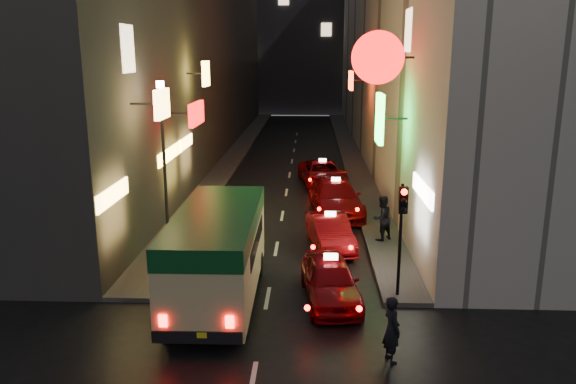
# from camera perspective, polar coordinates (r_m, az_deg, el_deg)

# --- Properties ---
(building_left) EXTENTS (7.65, 52.00, 18.00)m
(building_left) POSITION_cam_1_polar(r_m,az_deg,el_deg) (42.54, -10.70, 15.93)
(building_left) COLOR #33312F
(building_left) RESTS_ON ground
(building_right) EXTENTS (8.26, 52.00, 18.00)m
(building_right) POSITION_cam_1_polar(r_m,az_deg,el_deg) (42.06, 11.97, 15.90)
(building_right) COLOR #AAA79C
(building_right) RESTS_ON ground
(building_far) EXTENTS (30.00, 10.00, 22.00)m
(building_far) POSITION_cam_1_polar(r_m,az_deg,el_deg) (73.59, 1.38, 16.79)
(building_far) COLOR #2F2F33
(building_far) RESTS_ON ground
(sidewalk_left) EXTENTS (1.50, 52.00, 0.15)m
(sidewalk_left) POSITION_cam_1_polar(r_m,az_deg,el_deg) (42.49, -5.21, 4.03)
(sidewalk_left) COLOR #464441
(sidewalk_left) RESTS_ON ground
(sidewalk_right) EXTENTS (1.50, 52.00, 0.15)m
(sidewalk_right) POSITION_cam_1_polar(r_m,az_deg,el_deg) (42.23, 6.33, 3.94)
(sidewalk_right) COLOR #464441
(sidewalk_right) RESTS_ON ground
(minibus) EXTENTS (2.37, 6.62, 2.84)m
(minibus) POSITION_cam_1_polar(r_m,az_deg,el_deg) (16.88, -7.18, -5.43)
(minibus) COLOR #CFBC81
(minibus) RESTS_ON ground
(taxi_near) EXTENTS (2.56, 5.08, 1.72)m
(taxi_near) POSITION_cam_1_polar(r_m,az_deg,el_deg) (17.23, 4.33, -8.57)
(taxi_near) COLOR maroon
(taxi_near) RESTS_ON ground
(taxi_second) EXTENTS (2.68, 4.94, 1.66)m
(taxi_second) POSITION_cam_1_polar(r_m,az_deg,el_deg) (21.75, 4.29, -3.80)
(taxi_second) COLOR maroon
(taxi_second) RESTS_ON ground
(taxi_third) EXTENTS (2.92, 5.94, 1.99)m
(taxi_third) POSITION_cam_1_polar(r_m,az_deg,el_deg) (26.34, 4.86, -0.27)
(taxi_third) COLOR maroon
(taxi_third) RESTS_ON ground
(taxi_far) EXTENTS (2.85, 5.27, 1.76)m
(taxi_far) POSITION_cam_1_polar(r_m,az_deg,el_deg) (32.03, 3.52, 2.10)
(taxi_far) COLOR maroon
(taxi_far) RESTS_ON ground
(pedestrian_crossing) EXTENTS (0.60, 0.73, 1.92)m
(pedestrian_crossing) POSITION_cam_1_polar(r_m,az_deg,el_deg) (14.19, 10.51, -13.14)
(pedestrian_crossing) COLOR black
(pedestrian_crossing) RESTS_ON ground
(pedestrian_sidewalk) EXTENTS (0.90, 0.84, 2.02)m
(pedestrian_sidewalk) POSITION_cam_1_polar(r_m,az_deg,el_deg) (22.36, 9.51, -2.34)
(pedestrian_sidewalk) COLOR black
(pedestrian_sidewalk) RESTS_ON sidewalk_right
(traffic_light) EXTENTS (0.26, 0.43, 3.50)m
(traffic_light) POSITION_cam_1_polar(r_m,az_deg,el_deg) (16.86, 11.51, -2.45)
(traffic_light) COLOR black
(traffic_light) RESTS_ON sidewalk_right
(lamp_post) EXTENTS (0.28, 0.28, 6.22)m
(lamp_post) POSITION_cam_1_polar(r_m,az_deg,el_deg) (21.52, -12.50, 3.88)
(lamp_post) COLOR black
(lamp_post) RESTS_ON sidewalk_left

